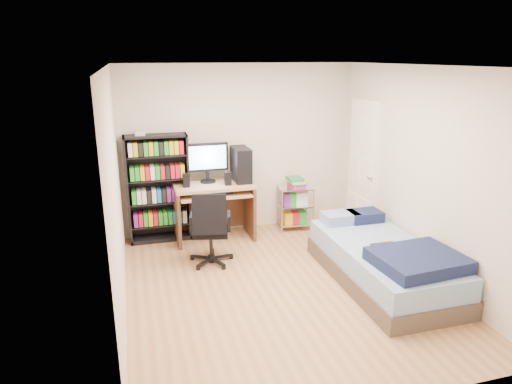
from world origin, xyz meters
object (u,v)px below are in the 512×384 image
object	(u,v)px
computer_desk	(220,187)
bed	(384,262)
office_chair	(211,241)
media_shelf	(158,187)

from	to	relation	value
computer_desk	bed	distance (m)	2.54
computer_desk	office_chair	distance (m)	1.04
computer_desk	office_chair	bearing A→B (deg)	-109.60
media_shelf	computer_desk	world-z (taller)	media_shelf
bed	office_chair	bearing A→B (deg)	150.59
media_shelf	bed	distance (m)	3.24
computer_desk	office_chair	xyz separation A→B (m)	(-0.31, -0.88, -0.45)
media_shelf	computer_desk	bearing A→B (deg)	-7.46
media_shelf	office_chair	bearing A→B (deg)	-60.59
office_chair	bed	bearing A→B (deg)	-17.08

